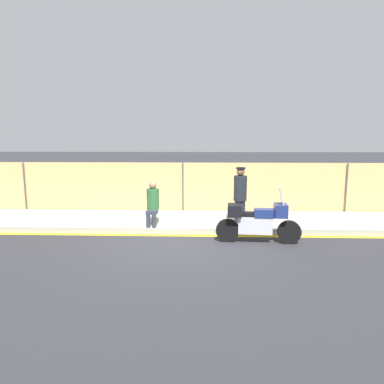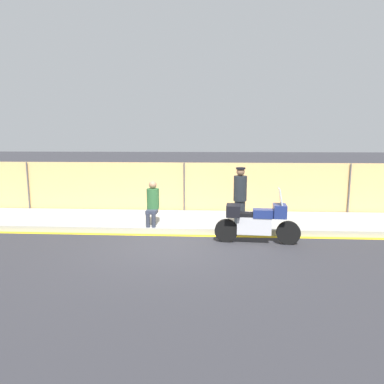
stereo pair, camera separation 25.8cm
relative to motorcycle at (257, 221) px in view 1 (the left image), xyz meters
name	(u,v)px [view 1 (the left image)]	position (x,y,z in m)	size (l,w,h in m)	color
ground_plane	(175,245)	(-2.15, -0.32, -0.59)	(120.00, 120.00, 0.00)	#2D2D33
sidewalk	(181,221)	(-2.15, 1.93, -0.50)	(42.52, 2.54, 0.17)	#9E9E99
curb_paint_stripe	(177,235)	(-2.15, 0.58, -0.59)	(42.52, 0.18, 0.01)	gold
storefront_fence	(183,189)	(-2.15, 3.29, 0.35)	(40.40, 0.17, 1.88)	#E5B26B
motorcycle	(257,221)	(0.00, 0.00, 0.00)	(2.22, 0.61, 1.47)	black
officer_standing	(240,196)	(-0.34, 1.20, 0.46)	(0.39, 0.39, 1.72)	#1E2328
person_seated_on_curb	(153,201)	(-2.93, 1.13, 0.30)	(0.37, 0.67, 1.30)	#2D3342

